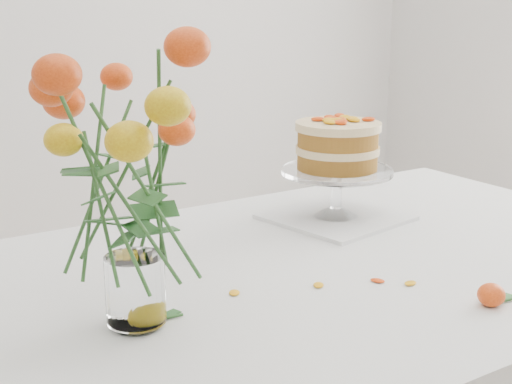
# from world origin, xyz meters

# --- Properties ---
(table) EXTENTS (1.43, 0.93, 0.76)m
(table) POSITION_xyz_m (0.00, 0.00, 0.67)
(table) COLOR tan
(table) RESTS_ON ground
(napkin) EXTENTS (0.31, 0.31, 0.01)m
(napkin) POSITION_xyz_m (0.16, 0.19, 0.76)
(napkin) COLOR white
(napkin) RESTS_ON table
(cake_stand) EXTENTS (0.25, 0.25, 0.22)m
(cake_stand) POSITION_xyz_m (0.16, 0.19, 0.91)
(cake_stand) COLOR white
(cake_stand) RESTS_ON napkin
(rose_vase) EXTENTS (0.33, 0.33, 0.45)m
(rose_vase) POSITION_xyz_m (-0.45, -0.08, 1.02)
(rose_vase) COLOR white
(rose_vase) RESTS_ON table
(loose_rose_near) EXTENTS (0.08, 0.05, 0.04)m
(loose_rose_near) POSITION_xyz_m (-0.43, -0.08, 0.78)
(loose_rose_near) COLOR yellow
(loose_rose_near) RESTS_ON table
(loose_rose_far) EXTENTS (0.08, 0.04, 0.04)m
(loose_rose_far) POSITION_xyz_m (0.07, -0.32, 0.77)
(loose_rose_far) COLOR red
(loose_rose_far) RESTS_ON table
(stray_petal_a) EXTENTS (0.03, 0.02, 0.00)m
(stray_petal_a) POSITION_xyz_m (-0.12, -0.10, 0.76)
(stray_petal_a) COLOR #FAAB0F
(stray_petal_a) RESTS_ON table
(stray_petal_b) EXTENTS (0.03, 0.02, 0.00)m
(stray_petal_b) POSITION_xyz_m (-0.02, -0.14, 0.76)
(stray_petal_b) COLOR #FAAB0F
(stray_petal_b) RESTS_ON table
(stray_petal_c) EXTENTS (0.03, 0.02, 0.00)m
(stray_petal_c) POSITION_xyz_m (0.02, -0.18, 0.76)
(stray_petal_c) COLOR #FAAB0F
(stray_petal_c) RESTS_ON table
(stray_petal_d) EXTENTS (0.03, 0.02, 0.00)m
(stray_petal_d) POSITION_xyz_m (-0.26, -0.05, 0.76)
(stray_petal_d) COLOR #FAAB0F
(stray_petal_d) RESTS_ON table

